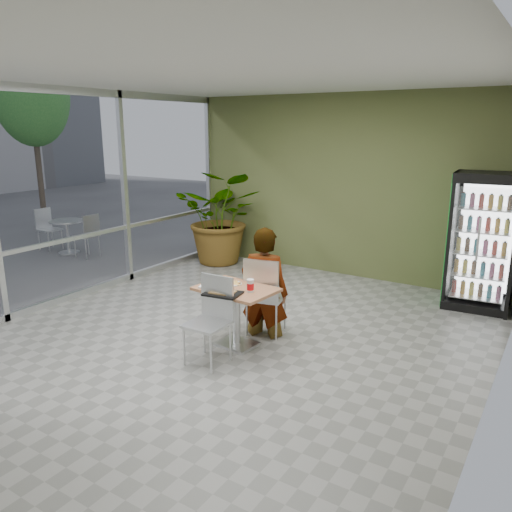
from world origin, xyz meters
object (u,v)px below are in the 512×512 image
Objects in this scene: dining_table at (236,305)px; cafeteria_tray at (223,294)px; seated_woman at (264,293)px; potted_plant at (222,217)px; soda_cup at (250,286)px; chair_far at (264,291)px; chair_near at (212,312)px; beverage_fridge at (482,242)px.

dining_table is 2.37× the size of cafeteria_tray.
dining_table is 0.57× the size of seated_woman.
soda_cup is at bearing -49.26° from potted_plant.
chair_far reaches higher than cafeteria_tray.
chair_far is at bearing 74.99° from dining_table.
potted_plant is at bearing -58.15° from seated_woman.
chair_near is 2.41× the size of cafeteria_tray.
chair_near is 4.20m from beverage_fridge.
potted_plant is at bearing -58.50° from chair_far.
soda_cup reaches higher than dining_table.
cafeteria_tray is (0.03, 0.17, 0.18)m from chair_near.
cafeteria_tray is (-0.08, -0.78, 0.20)m from seated_woman.
chair_far reaches higher than dining_table.
beverage_fridge is (2.23, 3.34, 0.24)m from cafeteria_tray.
dining_table is 0.46m from chair_near.
seated_woman reaches higher than soda_cup.
seated_woman is at bearing 104.09° from soda_cup.
beverage_fridge is 4.70m from potted_plant.
chair_far is 0.75m from cafeteria_tray.
chair_near is 0.25m from cafeteria_tray.
seated_woman is (0.11, 0.95, -0.02)m from chair_near.
soda_cup is (0.25, 0.42, 0.24)m from chair_near.
beverage_fridge reaches higher than soda_cup.
seated_woman is at bearing 82.35° from chair_near.
beverage_fridge reaches higher than cafeteria_tray.
dining_table is at bearing 66.51° from seated_woman.
potted_plant is (-4.69, 0.02, -0.09)m from beverage_fridge.
chair_near reaches higher than soda_cup.
dining_table is 0.46m from chair_far.
chair_near is at bearing -55.41° from potted_plant.
cafeteria_tray is at bearing 68.70° from chair_far.
cafeteria_tray is at bearing -88.20° from dining_table.
chair_far reaches higher than chair_near.
chair_far is at bearing -133.84° from beverage_fridge.
dining_table is 3.82m from beverage_fridge.
seated_woman is 3.65m from potted_plant.
potted_plant reaches higher than seated_woman.
dining_table is 3.96m from potted_plant.
beverage_fridge is at bearing -0.29° from potted_plant.
beverage_fridge is at bearing -142.76° from seated_woman.
chair_near is 0.96m from seated_woman.
chair_near is at bearing -99.11° from cafeteria_tray.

